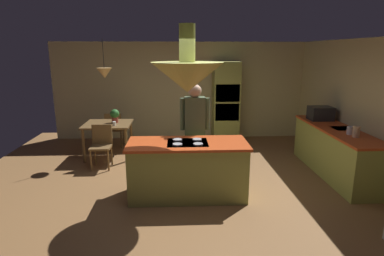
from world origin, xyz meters
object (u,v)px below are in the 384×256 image
(chair_facing_island, at_px, (102,143))
(potted_plant_on_table, at_px, (115,115))
(dining_table, at_px, (108,128))
(canister_flour, at_px, (356,132))
(canister_sugar, at_px, (350,130))
(chair_by_back_wall, at_px, (114,127))
(person_at_island, at_px, (195,126))
(kitchen_island, at_px, (188,169))
(microwave_on_counter, at_px, (321,113))
(oven_tower, at_px, (226,102))
(cup_on_table, at_px, (114,124))

(chair_facing_island, bearing_deg, potted_plant_on_table, 78.74)
(dining_table, xyz_separation_m, potted_plant_on_table, (0.15, 0.08, 0.27))
(dining_table, xyz_separation_m, canister_flour, (4.54, -1.92, 0.35))
(dining_table, relative_size, canister_sugar, 7.25)
(chair_by_back_wall, bearing_deg, potted_plant_on_table, 104.06)
(dining_table, height_order, chair_by_back_wall, chair_by_back_wall)
(person_at_island, bearing_deg, dining_table, 142.66)
(chair_by_back_wall, bearing_deg, kitchen_island, 121.49)
(dining_table, relative_size, person_at_island, 0.58)
(chair_facing_island, xyz_separation_m, microwave_on_counter, (4.54, 0.12, 0.55))
(kitchen_island, height_order, person_at_island, person_at_island)
(person_at_island, relative_size, chair_facing_island, 2.02)
(canister_flour, distance_m, canister_sugar, 0.18)
(kitchen_island, bearing_deg, canister_flour, 3.66)
(chair_facing_island, relative_size, canister_sugar, 6.21)
(potted_plant_on_table, bearing_deg, chair_by_back_wall, 104.06)
(chair_facing_island, height_order, canister_sugar, canister_sugar)
(chair_by_back_wall, bearing_deg, oven_tower, -170.51)
(canister_sugar, bearing_deg, chair_facing_island, 166.82)
(potted_plant_on_table, height_order, canister_sugar, potted_plant_on_table)
(canister_flour, bearing_deg, dining_table, 157.09)
(canister_sugar, xyz_separation_m, microwave_on_counter, (0.00, 1.18, 0.07))
(dining_table, bearing_deg, person_at_island, -37.34)
(oven_tower, height_order, potted_plant_on_table, oven_tower)
(chair_by_back_wall, height_order, microwave_on_counter, microwave_on_counter)
(kitchen_island, bearing_deg, dining_table, 128.99)
(chair_facing_island, height_order, canister_flour, canister_flour)
(potted_plant_on_table, xyz_separation_m, cup_on_table, (0.04, -0.30, -0.12))
(oven_tower, relative_size, microwave_on_counter, 4.48)
(oven_tower, distance_m, potted_plant_on_table, 2.86)
(oven_tower, distance_m, chair_by_back_wall, 2.89)
(oven_tower, height_order, person_at_island, oven_tower)
(oven_tower, xyz_separation_m, potted_plant_on_table, (-2.65, -1.07, -0.10))
(chair_facing_island, relative_size, microwave_on_counter, 1.89)
(potted_plant_on_table, distance_m, microwave_on_counter, 4.44)
(oven_tower, height_order, dining_table, oven_tower)
(potted_plant_on_table, bearing_deg, kitchen_island, -54.55)
(kitchen_island, height_order, cup_on_table, kitchen_island)
(kitchen_island, distance_m, chair_by_back_wall, 3.25)
(kitchen_island, xyz_separation_m, chair_by_back_wall, (-1.70, 2.77, 0.04))
(oven_tower, xyz_separation_m, chair_facing_island, (-2.80, -1.82, -0.53))
(oven_tower, bearing_deg, cup_on_table, -152.32)
(kitchen_island, height_order, dining_table, kitchen_island)
(kitchen_island, xyz_separation_m, chair_facing_island, (-1.70, 1.43, 0.04))
(person_at_island, xyz_separation_m, canister_flour, (2.69, -0.50, -0.01))
(chair_by_back_wall, xyz_separation_m, cup_on_table, (0.19, -0.90, 0.30))
(potted_plant_on_table, bearing_deg, canister_flour, -24.44)
(dining_table, bearing_deg, kitchen_island, -51.01)
(chair_by_back_wall, xyz_separation_m, microwave_on_counter, (4.54, -1.23, 0.55))
(oven_tower, height_order, cup_on_table, oven_tower)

